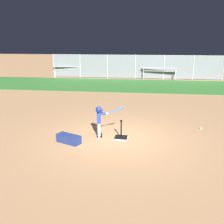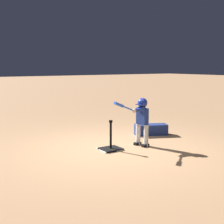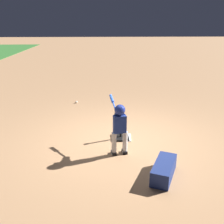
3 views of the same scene
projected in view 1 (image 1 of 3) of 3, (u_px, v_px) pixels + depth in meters
name	position (u px, v px, depth m)	size (l,w,h in m)	color
ground_plane	(118.00, 138.00, 9.11)	(90.00, 90.00, 0.00)	#AD7F56
grass_outfield_strip	(133.00, 85.00, 19.16)	(56.00, 5.51, 0.02)	#33702D
backstop_fence	(135.00, 66.00, 21.99)	(14.33, 0.08, 2.00)	#9E9EA3
home_plate	(121.00, 138.00, 9.11)	(0.44, 0.44, 0.02)	white
batting_tee	(121.00, 136.00, 9.12)	(0.43, 0.39, 0.65)	black
batter_child	(100.00, 118.00, 9.13)	(0.98, 0.36, 1.09)	silver
baseball	(201.00, 128.00, 10.01)	(0.07, 0.07, 0.07)	white
bleachers_far_right	(71.00, 71.00, 23.57)	(3.01, 2.21, 0.98)	#ADAFB7
bleachers_center	(159.00, 72.00, 22.22)	(2.95, 2.08, 1.04)	#ADAFB7
equipment_bag	(69.00, 139.00, 8.69)	(0.84, 0.32, 0.28)	navy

